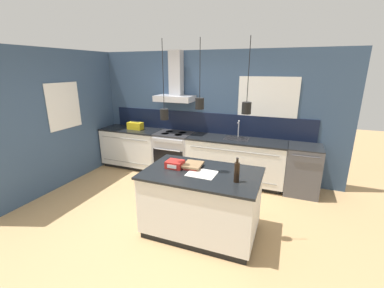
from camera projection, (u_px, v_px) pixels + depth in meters
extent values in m
plane|color=tan|center=(164.00, 217.00, 4.04)|extent=(16.00, 16.00, 0.00)
cube|color=#354C6B|center=(206.00, 114.00, 5.48)|extent=(5.60, 0.06, 2.60)
cube|color=black|center=(205.00, 123.00, 5.50)|extent=(4.42, 0.02, 0.43)
cube|color=white|center=(267.00, 102.00, 4.91)|extent=(1.12, 0.01, 0.96)
cube|color=black|center=(267.00, 102.00, 4.92)|extent=(1.04, 0.01, 0.88)
cube|color=#B5B5BA|center=(175.00, 98.00, 5.37)|extent=(0.80, 0.46, 0.12)
cube|color=#B5B5BA|center=(176.00, 73.00, 5.30)|extent=(0.26, 0.20, 0.90)
cylinder|color=black|center=(163.00, 75.00, 3.22)|extent=(0.01, 0.01, 0.86)
cylinder|color=black|center=(164.00, 114.00, 3.36)|extent=(0.11, 0.11, 0.14)
sphere|color=#F9D18C|center=(164.00, 114.00, 3.36)|extent=(0.06, 0.06, 0.06)
cylinder|color=black|center=(200.00, 68.00, 3.08)|extent=(0.01, 0.01, 0.70)
cylinder|color=black|center=(200.00, 103.00, 3.20)|extent=(0.11, 0.11, 0.14)
sphere|color=#F9D18C|center=(200.00, 103.00, 3.20)|extent=(0.06, 0.06, 0.06)
cylinder|color=black|center=(249.00, 70.00, 2.90)|extent=(0.01, 0.01, 0.73)
cylinder|color=black|center=(246.00, 108.00, 3.03)|extent=(0.11, 0.11, 0.14)
sphere|color=#F9D18C|center=(246.00, 108.00, 3.03)|extent=(0.06, 0.06, 0.06)
cube|color=#354C6B|center=(70.00, 117.00, 5.14)|extent=(0.06, 3.80, 2.60)
cube|color=white|center=(64.00, 106.00, 4.92)|extent=(0.01, 0.76, 0.88)
cube|color=black|center=(64.00, 106.00, 4.93)|extent=(0.01, 0.68, 0.80)
cube|color=black|center=(135.00, 164.00, 6.15)|extent=(1.32, 0.56, 0.09)
cube|color=silver|center=(133.00, 147.00, 6.00)|extent=(1.36, 0.62, 0.79)
cube|color=gray|center=(124.00, 139.00, 5.64)|extent=(1.19, 0.01, 0.01)
cube|color=gray|center=(126.00, 162.00, 5.80)|extent=(1.19, 0.01, 0.01)
cube|color=black|center=(131.00, 129.00, 5.88)|extent=(1.38, 0.64, 0.03)
cube|color=black|center=(234.00, 179.00, 5.30)|extent=(1.86, 0.56, 0.09)
cube|color=silver|center=(235.00, 160.00, 5.15)|extent=(1.92, 0.62, 0.79)
cube|color=gray|center=(232.00, 151.00, 4.79)|extent=(1.69, 0.01, 0.01)
cube|color=gray|center=(231.00, 178.00, 4.95)|extent=(1.69, 0.01, 0.01)
cube|color=black|center=(236.00, 140.00, 5.03)|extent=(1.94, 0.64, 0.03)
cube|color=#262628|center=(237.00, 139.00, 5.08)|extent=(0.48, 0.34, 0.01)
cylinder|color=#B5B5BA|center=(238.00, 129.00, 5.14)|extent=(0.02, 0.02, 0.33)
sphere|color=#B5B5BA|center=(239.00, 121.00, 5.10)|extent=(0.03, 0.03, 0.03)
cylinder|color=#B5B5BA|center=(238.00, 123.00, 5.05)|extent=(0.02, 0.12, 0.02)
cube|color=#B5B5BA|center=(174.00, 154.00, 5.64)|extent=(0.78, 0.62, 0.87)
cube|color=black|center=(168.00, 160.00, 5.37)|extent=(0.67, 0.02, 0.44)
cylinder|color=#B5B5BA|center=(167.00, 150.00, 5.28)|extent=(0.58, 0.02, 0.02)
cube|color=#B5B5BA|center=(167.00, 141.00, 5.24)|extent=(0.67, 0.02, 0.07)
cube|color=#2D2D30|center=(174.00, 134.00, 5.51)|extent=(0.78, 0.60, 0.04)
cylinder|color=black|center=(170.00, 131.00, 5.65)|extent=(0.17, 0.17, 0.00)
cylinder|color=black|center=(182.00, 133.00, 5.55)|extent=(0.17, 0.17, 0.00)
cylinder|color=black|center=(165.00, 134.00, 5.46)|extent=(0.17, 0.17, 0.00)
cylinder|color=black|center=(178.00, 135.00, 5.35)|extent=(0.17, 0.17, 0.00)
cube|color=#4C4C51|center=(303.00, 170.00, 4.72)|extent=(0.59, 0.62, 0.89)
cube|color=black|center=(306.00, 147.00, 4.59)|extent=(0.59, 0.62, 0.02)
cylinder|color=#4C4C51|center=(306.00, 157.00, 4.32)|extent=(0.44, 0.02, 0.02)
cube|color=black|center=(201.00, 228.00, 3.69)|extent=(1.45, 0.90, 0.09)
cube|color=silver|center=(201.00, 200.00, 3.57)|extent=(1.51, 0.94, 0.79)
cube|color=black|center=(202.00, 173.00, 3.45)|extent=(1.56, 0.99, 0.03)
cylinder|color=black|center=(237.00, 173.00, 3.12)|extent=(0.07, 0.07, 0.25)
cylinder|color=black|center=(237.00, 161.00, 3.08)|extent=(0.03, 0.03, 0.06)
cylinder|color=#262628|center=(237.00, 158.00, 3.07)|extent=(0.03, 0.03, 0.01)
cube|color=#B2332D|center=(192.00, 166.00, 3.61)|extent=(0.22, 0.29, 0.03)
cube|color=olive|center=(193.00, 165.00, 3.60)|extent=(0.26, 0.31, 0.03)
cube|color=red|center=(175.00, 164.00, 3.60)|extent=(0.23, 0.20, 0.10)
cube|color=white|center=(172.00, 167.00, 3.51)|extent=(0.14, 0.01, 0.05)
cube|color=silver|center=(202.00, 174.00, 3.40)|extent=(0.38, 0.32, 0.01)
cube|color=gold|center=(135.00, 126.00, 5.82)|extent=(0.34, 0.18, 0.16)
cylinder|color=black|center=(135.00, 121.00, 5.79)|extent=(0.20, 0.02, 0.02)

